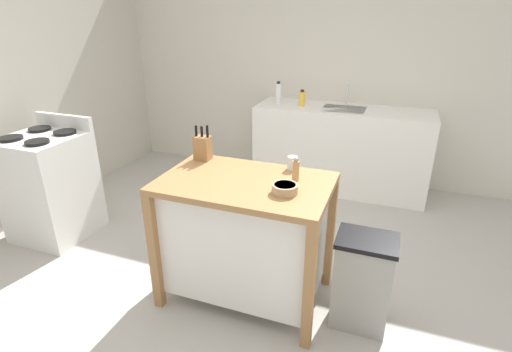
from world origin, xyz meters
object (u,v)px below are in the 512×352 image
object	(u,v)px
bottle_spray_cleaner	(278,93)
bottle_hand_soap	(302,99)
knife_block	(203,147)
stove	(50,186)
kitchen_island	(246,233)
drinking_cup	(293,163)
sink_faucet	(347,95)
bowl_stoneware_deep	(285,188)
pepper_grinder	(296,170)
trash_bin	(362,281)

from	to	relation	value
bottle_spray_cleaner	bottle_hand_soap	world-z (taller)	bottle_spray_cleaner
knife_block	stove	size ratio (longest dim) A/B	0.25
kitchen_island	drinking_cup	world-z (taller)	drinking_cup
drinking_cup	sink_faucet	size ratio (longest dim) A/B	0.41
kitchen_island	bottle_hand_soap	xyz separation A→B (m)	(-0.14, 2.00, 0.50)
stove	bowl_stoneware_deep	bearing A→B (deg)	-6.88
bottle_spray_cleaner	kitchen_island	bearing A→B (deg)	-78.26
knife_block	bottle_hand_soap	xyz separation A→B (m)	(0.28, 1.75, 0.02)
bowl_stoneware_deep	bottle_hand_soap	world-z (taller)	bottle_hand_soap
pepper_grinder	bottle_hand_soap	distance (m)	1.94
bowl_stoneware_deep	trash_bin	xyz separation A→B (m)	(0.50, 0.08, -0.60)
bowl_stoneware_deep	sink_faucet	distance (m)	2.28
bowl_stoneware_deep	drinking_cup	xyz separation A→B (m)	(-0.06, 0.37, 0.02)
bottle_spray_cleaner	bottle_hand_soap	xyz separation A→B (m)	(0.29, -0.06, -0.03)
trash_bin	bottle_hand_soap	distance (m)	2.30
sink_faucet	trash_bin	bearing A→B (deg)	-77.72
bowl_stoneware_deep	stove	bearing A→B (deg)	173.12
drinking_cup	pepper_grinder	size ratio (longest dim) A/B	0.58
knife_block	bowl_stoneware_deep	bearing A→B (deg)	-25.08
kitchen_island	bowl_stoneware_deep	bearing A→B (deg)	-16.64
pepper_grinder	kitchen_island	bearing A→B (deg)	-159.60
knife_block	drinking_cup	bearing A→B (deg)	3.40
kitchen_island	bowl_stoneware_deep	size ratio (longest dim) A/B	7.01
drinking_cup	bottle_spray_cleaner	distance (m)	1.90
pepper_grinder	trash_bin	world-z (taller)	pepper_grinder
stove	drinking_cup	bearing A→B (deg)	2.86
sink_faucet	bottle_spray_cleaner	distance (m)	0.74
trash_bin	sink_faucet	xyz separation A→B (m)	(-0.48, 2.19, 0.70)
pepper_grinder	bottle_spray_cleaner	size ratio (longest dim) A/B	0.66
drinking_cup	trash_bin	xyz separation A→B (m)	(0.55, -0.29, -0.61)
kitchen_island	sink_faucet	size ratio (longest dim) A/B	4.93
trash_bin	stove	distance (m)	2.69
knife_block	trash_bin	bearing A→B (deg)	-11.64
trash_bin	stove	size ratio (longest dim) A/B	0.61
pepper_grinder	bottle_hand_soap	size ratio (longest dim) A/B	0.88
kitchen_island	bottle_spray_cleaner	world-z (taller)	bottle_spray_cleaner
bottle_hand_soap	bowl_stoneware_deep	bearing A→B (deg)	-78.36
sink_faucet	bottle_hand_soap	xyz separation A→B (m)	(-0.45, -0.20, -0.03)
kitchen_island	bowl_stoneware_deep	world-z (taller)	bowl_stoneware_deep
knife_block	bottle_hand_soap	size ratio (longest dim) A/B	1.44
knife_block	sink_faucet	xyz separation A→B (m)	(0.73, 1.95, 0.05)
pepper_grinder	drinking_cup	bearing A→B (deg)	111.27
sink_faucet	knife_block	bearing A→B (deg)	-110.46
kitchen_island	bottle_spray_cleaner	bearing A→B (deg)	101.74
trash_bin	bottle_spray_cleaner	distance (m)	2.49
drinking_cup	bottle_hand_soap	bearing A→B (deg)	102.27
knife_block	bowl_stoneware_deep	world-z (taller)	knife_block
drinking_cup	bottle_spray_cleaner	world-z (taller)	bottle_spray_cleaner
bottle_spray_cleaner	sink_faucet	bearing A→B (deg)	10.16
bowl_stoneware_deep	drinking_cup	size ratio (longest dim) A/B	1.70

